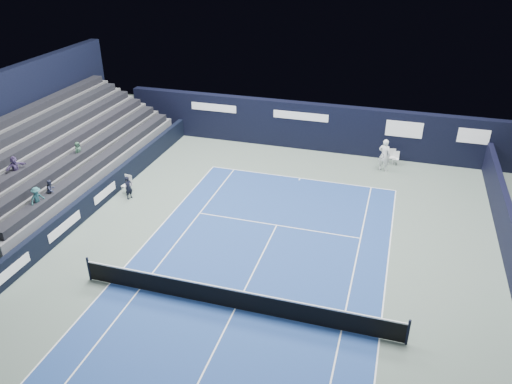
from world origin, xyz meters
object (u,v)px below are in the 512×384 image
at_px(folding_chair_back_a, 396,157).
at_px(line_judge_chair, 128,183).
at_px(tennis_player, 384,155).
at_px(folding_chair_back_b, 392,155).
at_px(tennis_net, 235,299).

xyz_separation_m(folding_chair_back_a, line_judge_chair, (-14.01, -8.15, 0.12)).
distance_m(folding_chair_back_a, tennis_player, 1.39).
distance_m(folding_chair_back_b, tennis_player, 1.32).
distance_m(folding_chair_back_b, tennis_net, 16.37).
height_order(folding_chair_back_a, tennis_player, tennis_player).
height_order(folding_chair_back_b, line_judge_chair, line_judge_chair).
relative_size(folding_chair_back_b, tennis_net, 0.07).
bearing_deg(line_judge_chair, folding_chair_back_a, 40.14).
bearing_deg(tennis_net, folding_chair_back_b, 72.20).
bearing_deg(tennis_player, folding_chair_back_a, 57.80).
xyz_separation_m(tennis_net, tennis_player, (4.56, 14.43, 0.49)).
bearing_deg(line_judge_chair, tennis_player, 37.86).
bearing_deg(tennis_net, tennis_player, 72.46).
xyz_separation_m(folding_chair_back_a, folding_chair_back_b, (-0.25, 0.06, 0.06)).
xyz_separation_m(folding_chair_back_b, line_judge_chair, (-13.76, -8.21, 0.06)).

